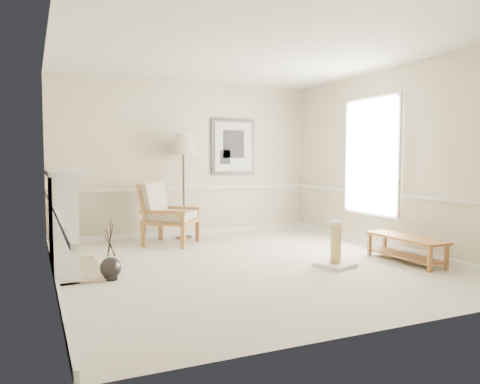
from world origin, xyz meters
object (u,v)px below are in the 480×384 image
at_px(floor_vase, 111,269).
at_px(scratching_post, 336,253).
at_px(bench, 405,245).
at_px(floor_lamp, 183,147).
at_px(armchair, 165,211).

relative_size(floor_vase, scratching_post, 1.20).
distance_m(bench, scratching_post, 1.09).
bearing_deg(floor_vase, floor_lamp, 55.79).
bearing_deg(bench, scratching_post, 172.19).
bearing_deg(bench, armchair, 134.36).
relative_size(floor_vase, armchair, 0.65).
relative_size(floor_vase, bench, 0.58).
relative_size(floor_lamp, scratching_post, 3.06).
bearing_deg(floor_lamp, bench, -54.77).
distance_m(floor_vase, scratching_post, 2.93).
height_order(bench, scratching_post, scratching_post).
bearing_deg(scratching_post, floor_lamp, 111.09).
bearing_deg(bench, floor_lamp, 125.23).
bearing_deg(scratching_post, armchair, 121.92).
height_order(floor_vase, floor_lamp, floor_lamp).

